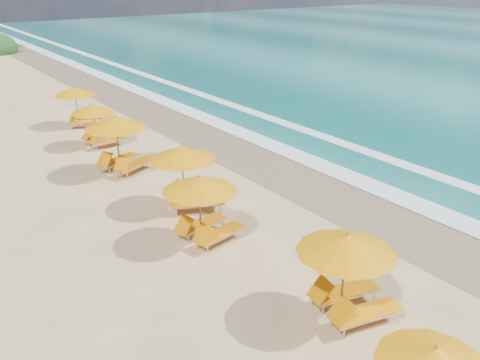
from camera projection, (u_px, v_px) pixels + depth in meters
ground at (240, 212)px, 17.60m from camera, size 160.00×160.00×0.00m
wet_sand at (322, 185)px, 19.76m from camera, size 4.00×160.00×0.01m
surf_foam at (368, 170)px, 21.21m from camera, size 4.00×160.00×0.01m
station_2 at (350, 270)px, 11.74m from camera, size 2.90×2.79×2.36m
station_3 at (204, 204)px, 15.18m from camera, size 2.73×2.61×2.28m
station_4 at (188, 173)px, 17.43m from camera, size 3.07×3.04×2.36m
station_5 at (121, 140)px, 20.52m from camera, size 3.31×3.28×2.54m
station_6 at (98, 122)px, 23.79m from camera, size 2.41×2.26×2.13m
station_7 at (80, 104)px, 26.93m from camera, size 2.92×2.91×2.21m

